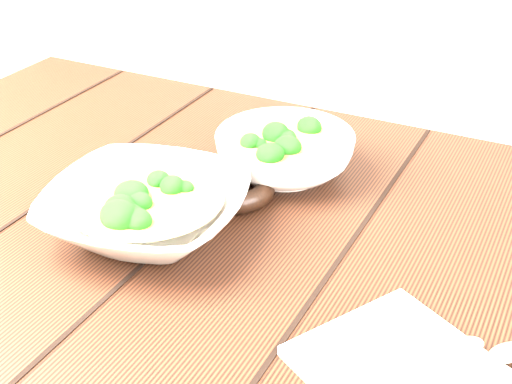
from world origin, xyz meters
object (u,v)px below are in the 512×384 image
object	(u,v)px
soup_bowl_back	(285,152)
trivet	(232,188)
napkin	(411,378)
soup_bowl_front	(146,209)
table	(210,296)

from	to	relation	value
soup_bowl_back	trivet	world-z (taller)	soup_bowl_back
trivet	napkin	xyz separation A→B (m)	(0.31, -0.23, -0.01)
trivet	napkin	bearing A→B (deg)	-36.06
soup_bowl_front	soup_bowl_back	world-z (taller)	same
napkin	soup_bowl_front	bearing A→B (deg)	-166.79
soup_bowl_front	napkin	distance (m)	0.38
soup_bowl_back	trivet	xyz separation A→B (m)	(-0.03, -0.09, -0.02)
table	soup_bowl_back	bearing A→B (deg)	78.25
soup_bowl_back	table	bearing A→B (deg)	-101.75
soup_bowl_front	soup_bowl_back	xyz separation A→B (m)	(0.09, 0.21, 0.00)
soup_bowl_back	napkin	bearing A→B (deg)	-49.05
table	soup_bowl_back	xyz separation A→B (m)	(0.03, 0.16, 0.15)
table	soup_bowl_front	size ratio (longest dim) A/B	4.33
trivet	napkin	distance (m)	0.38
napkin	table	bearing A→B (deg)	-177.53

